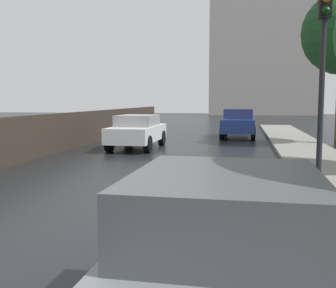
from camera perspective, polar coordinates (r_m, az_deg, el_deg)
The scene contains 5 objects.
car_white_near_kerb at distance 17.19m, azimuth -4.22°, elevation 1.82°, with size 1.77×4.04×1.39m.
car_blue_mid_road at distance 22.50m, azimuth 9.64°, elevation 2.90°, with size 1.83×4.16×1.53m.
car_grey_far_ahead at distance 3.52m, azimuth 7.85°, elevation -15.51°, with size 1.84×4.38×1.42m.
traffic_light at distance 9.68m, azimuth 20.53°, elevation 12.46°, with size 0.26×0.39×4.34m.
distant_tower at distance 61.82m, azimuth 13.14°, elevation 17.21°, with size 14.44×10.33×28.25m.
Camera 1 is at (2.73, -2.19, 2.00)m, focal length 44.46 mm.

